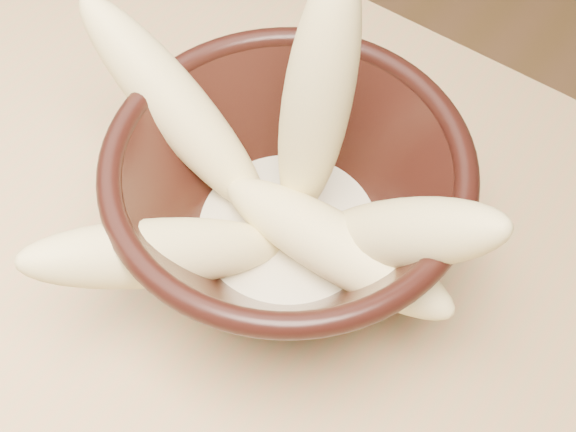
% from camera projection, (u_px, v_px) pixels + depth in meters
% --- Properties ---
extents(bowl, '(0.24, 0.24, 0.13)m').
position_uv_depth(bowl, '(288.00, 207.00, 0.54)').
color(bowl, black).
rests_on(bowl, table).
extents(milk_puddle, '(0.13, 0.13, 0.02)m').
position_uv_depth(milk_puddle, '(288.00, 232.00, 0.56)').
color(milk_puddle, beige).
rests_on(milk_puddle, bowl).
extents(banana_upright, '(0.05, 0.08, 0.20)m').
position_uv_depth(banana_upright, '(317.00, 102.00, 0.49)').
color(banana_upright, '#F8E392').
rests_on(banana_upright, bowl).
extents(banana_left, '(0.17, 0.05, 0.15)m').
position_uv_depth(banana_left, '(176.00, 108.00, 0.54)').
color(banana_left, '#F8E392').
rests_on(banana_left, bowl).
extents(banana_right, '(0.15, 0.05, 0.15)m').
position_uv_depth(banana_right, '(401.00, 234.00, 0.49)').
color(banana_right, '#F8E392').
rests_on(banana_right, bowl).
extents(banana_across, '(0.18, 0.05, 0.06)m').
position_uv_depth(banana_across, '(334.00, 245.00, 0.51)').
color(banana_across, '#F8E392').
rests_on(banana_across, bowl).
extents(banana_front, '(0.13, 0.18, 0.12)m').
position_uv_depth(banana_front, '(160.00, 253.00, 0.50)').
color(banana_front, '#F8E392').
rests_on(banana_front, bowl).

